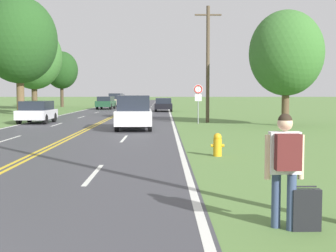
% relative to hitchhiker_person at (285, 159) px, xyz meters
% --- Properties ---
extents(hitchhiker_person, '(0.60, 0.43, 1.76)m').
position_rel_hitchhiker_person_xyz_m(hitchhiker_person, '(0.00, 0.00, 0.00)').
color(hitchhiker_person, '#38476B').
rests_on(hitchhiker_person, ground).
extents(suitcase, '(0.43, 0.16, 0.68)m').
position_rel_hitchhiker_person_xyz_m(suitcase, '(0.31, -0.05, -0.76)').
color(suitcase, black).
rests_on(suitcase, ground).
extents(fire_hydrant, '(0.44, 0.28, 0.75)m').
position_rel_hitchhiker_person_xyz_m(fire_hydrant, '(-0.08, 8.13, -0.70)').
color(fire_hydrant, gold).
rests_on(fire_hydrant, ground).
extents(traffic_sign, '(0.60, 0.10, 2.56)m').
position_rel_hitchhiker_person_xyz_m(traffic_sign, '(0.43, 23.61, 0.86)').
color(traffic_sign, gray).
rests_on(traffic_sign, ground).
extents(utility_pole_midground, '(1.80, 0.24, 7.87)m').
position_rel_hitchhiker_person_xyz_m(utility_pole_midground, '(1.18, 25.01, 3.01)').
color(utility_pole_midground, brown).
rests_on(utility_pole_midground, ground).
extents(tree_left_verge, '(4.56, 4.56, 7.09)m').
position_rel_hitchhiker_person_xyz_m(tree_left_verge, '(5.71, 21.94, 3.38)').
color(tree_left_verge, brown).
rests_on(tree_left_verge, ground).
extents(tree_behind_sign, '(4.54, 4.54, 7.76)m').
position_rel_hitchhiker_person_xyz_m(tree_behind_sign, '(-16.14, 58.97, 4.05)').
color(tree_behind_sign, '#473828').
rests_on(tree_behind_sign, ground).
extents(tree_mid_treeline, '(6.94, 6.94, 10.84)m').
position_rel_hitchhiker_person_xyz_m(tree_mid_treeline, '(-15.11, 36.57, 5.75)').
color(tree_mid_treeline, brown).
rests_on(tree_mid_treeline, ground).
extents(tree_right_cluster, '(6.72, 6.72, 10.12)m').
position_rel_hitchhiker_person_xyz_m(tree_right_cluster, '(-17.40, 49.58, 5.16)').
color(tree_right_cluster, brown).
rests_on(tree_right_cluster, ground).
extents(car_white_van_nearest, '(2.14, 4.62, 1.90)m').
position_rel_hitchhiker_person_xyz_m(car_white_van_nearest, '(-3.49, 18.95, -0.09)').
color(car_white_van_nearest, black).
rests_on(car_white_van_nearest, ground).
extents(car_silver_hatchback_approaching, '(2.02, 3.54, 1.49)m').
position_rel_hitchhiker_person_xyz_m(car_silver_hatchback_approaching, '(-10.28, 24.25, -0.28)').
color(car_silver_hatchback_approaching, black).
rests_on(car_silver_hatchback_approaching, ground).
extents(car_dark_blue_hatchback_mid_near, '(1.95, 4.00, 1.49)m').
position_rel_hitchhiker_person_xyz_m(car_dark_blue_hatchback_mid_near, '(-4.58, 32.45, -0.28)').
color(car_dark_blue_hatchback_mid_near, black).
rests_on(car_dark_blue_hatchback_mid_near, ground).
extents(car_black_hatchback_mid_far, '(1.87, 4.10, 1.44)m').
position_rel_hitchhiker_person_xyz_m(car_black_hatchback_mid_far, '(-1.86, 43.25, -0.30)').
color(car_black_hatchback_mid_far, black).
rests_on(car_black_hatchback_mid_far, ground).
extents(car_dark_green_suv_receding, '(2.06, 4.72, 1.54)m').
position_rel_hitchhiker_person_xyz_m(car_dark_green_suv_receding, '(-8.87, 50.07, -0.23)').
color(car_dark_green_suv_receding, black).
rests_on(car_dark_green_suv_receding, ground).
extents(car_champagne_suv_distant, '(1.99, 4.11, 1.89)m').
position_rel_hitchhiker_person_xyz_m(car_champagne_suv_distant, '(-8.58, 59.05, -0.09)').
color(car_champagne_suv_distant, black).
rests_on(car_champagne_suv_distant, ground).
extents(car_dark_grey_suv_horizon, '(1.93, 4.76, 1.79)m').
position_rel_hitchhiker_person_xyz_m(car_dark_grey_suv_horizon, '(-9.03, 67.35, -0.12)').
color(car_dark_grey_suv_horizon, black).
rests_on(car_dark_grey_suv_horizon, ground).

